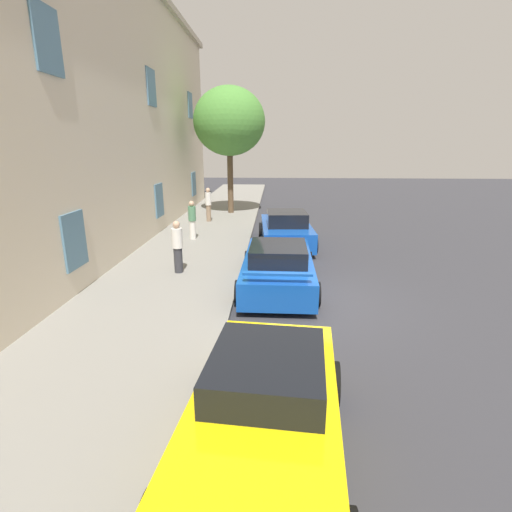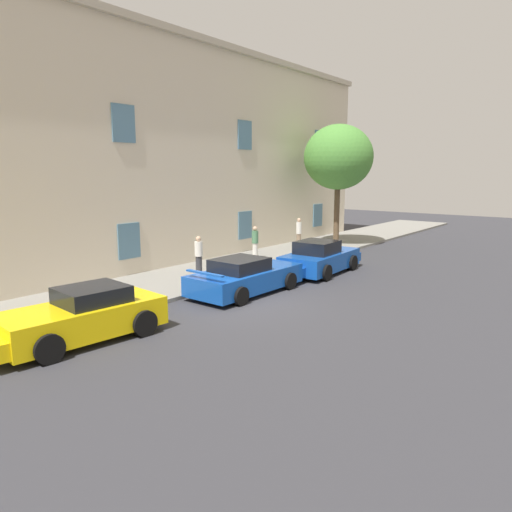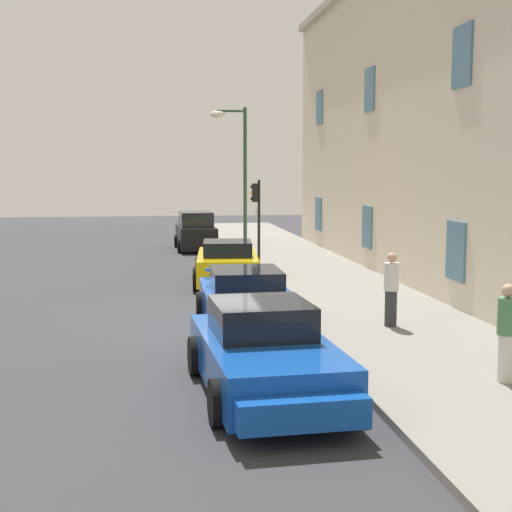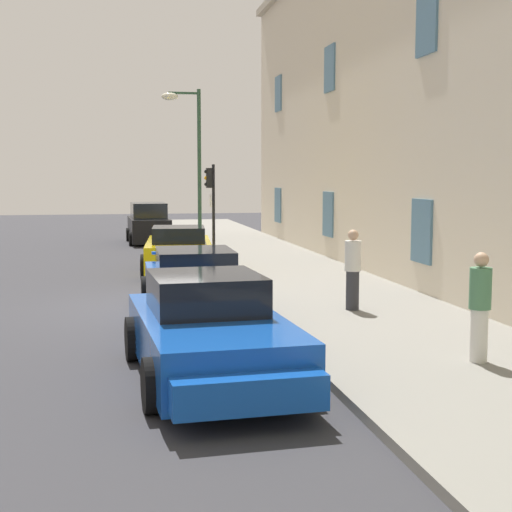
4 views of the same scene
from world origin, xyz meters
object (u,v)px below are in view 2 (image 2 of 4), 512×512
at_px(sportscar_yellow_flank, 249,276).
at_px(pedestrian_bystander, 255,242).
at_px(sportscar_white_middle, 322,258).
at_px(tree_near_kerb, 338,157).
at_px(pedestrian_strolling, 199,255).
at_px(sportscar_red_lead, 76,319).
at_px(pedestrian_admiring, 299,233).

distance_m(sportscar_yellow_flank, pedestrian_bystander, 6.19).
height_order(sportscar_yellow_flank, sportscar_white_middle, sportscar_white_middle).
distance_m(sportscar_white_middle, tree_near_kerb, 8.95).
height_order(sportscar_white_middle, pedestrian_strolling, pedestrian_strolling).
relative_size(sportscar_red_lead, pedestrian_bystander, 2.89).
xyz_separation_m(sportscar_white_middle, pedestrian_strolling, (-4.28, 3.49, 0.35)).
xyz_separation_m(sportscar_red_lead, sportscar_white_middle, (11.75, -0.57, -0.00)).
xyz_separation_m(tree_near_kerb, pedestrian_admiring, (-2.79, 0.86, -4.25)).
height_order(tree_near_kerb, pedestrian_bystander, tree_near_kerb).
bearing_deg(sportscar_red_lead, pedestrian_strolling, 21.32).
distance_m(sportscar_red_lead, sportscar_yellow_flank, 6.95).
relative_size(tree_near_kerb, pedestrian_admiring, 4.03).
bearing_deg(pedestrian_bystander, sportscar_yellow_flank, -143.98).
distance_m(tree_near_kerb, pedestrian_bystander, 8.09).
xyz_separation_m(sportscar_yellow_flank, pedestrian_admiring, (9.00, 3.62, 0.46)).
xyz_separation_m(sportscar_red_lead, pedestrian_bystander, (11.94, 3.40, 0.35)).
height_order(sportscar_red_lead, pedestrian_admiring, pedestrian_admiring).
bearing_deg(sportscar_yellow_flank, tree_near_kerb, 13.17).
distance_m(pedestrian_admiring, pedestrian_strolling, 8.49).
relative_size(sportscar_white_middle, pedestrian_admiring, 2.74).
height_order(sportscar_yellow_flank, pedestrian_strolling, pedestrian_strolling).
xyz_separation_m(tree_near_kerb, pedestrian_strolling, (-11.26, 0.39, -4.31)).
relative_size(sportscar_red_lead, sportscar_yellow_flank, 0.93).
distance_m(sportscar_yellow_flank, pedestrian_strolling, 3.22).
height_order(sportscar_red_lead, sportscar_yellow_flank, sportscar_red_lead).
bearing_deg(pedestrian_strolling, pedestrian_bystander, 6.15).
bearing_deg(sportscar_white_middle, pedestrian_strolling, 140.80).
xyz_separation_m(sportscar_white_middle, pedestrian_bystander, (0.19, 3.97, 0.35)).
relative_size(pedestrian_admiring, pedestrian_strolling, 1.06).
xyz_separation_m(sportscar_white_middle, tree_near_kerb, (6.98, 3.09, 4.66)).
bearing_deg(sportscar_red_lead, tree_near_kerb, 7.67).
distance_m(sportscar_red_lead, pedestrian_admiring, 16.31).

